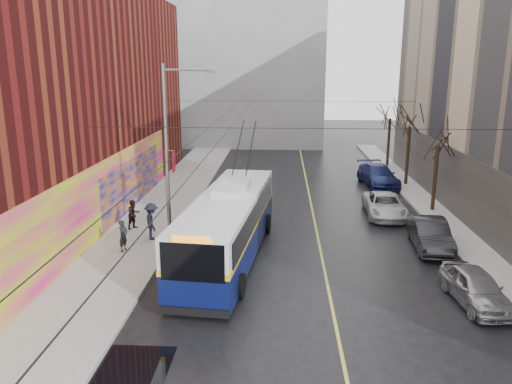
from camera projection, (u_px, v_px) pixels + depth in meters
The scene contains 22 objects.
ground at pixel (294, 347), 16.27m from camera, with size 140.00×140.00×0.00m, color black.
sidewalk_left at pixel (148, 226), 28.27m from camera, with size 4.00×60.00×0.15m, color gray.
sidewalk_right at pixel (453, 231), 27.41m from camera, with size 2.00×60.00×0.15m, color gray.
lane_line at pixel (314, 219), 29.74m from camera, with size 0.12×50.00×0.01m, color #BFB74C.
building_left at pixel (15, 99), 28.89m from camera, with size 12.11×36.00×14.00m.
building_far at pixel (235, 64), 57.88m from camera, with size 20.50×12.10×18.00m.
streetlight_pole at pixel (169, 149), 25.06m from camera, with size 2.65×0.60×9.00m.
catenary_wires at pixel (247, 112), 29.15m from camera, with size 18.00×60.00×0.22m.
tree_near at pixel (439, 133), 30.07m from camera, with size 3.20×3.20×6.40m.
tree_mid at pixel (411, 116), 36.78m from camera, with size 3.20×3.20×6.68m.
tree_far at pixel (391, 110), 43.58m from camera, with size 3.20×3.20×6.57m.
puddle at pixel (131, 374), 14.85m from camera, with size 2.18×3.06×0.01m, color black.
pigeons_flying at pixel (236, 105), 24.32m from camera, with size 3.60×4.00×0.88m.
trolleybus at pixel (228, 225), 23.38m from camera, with size 3.88×12.60×5.90m.
parked_car_a at pixel (476, 287), 19.06m from camera, with size 1.60×3.98×1.36m, color #9D9DA1.
parked_car_b at pixel (430, 234), 24.84m from camera, with size 1.57×4.51×1.49m, color black.
parked_car_c at pixel (385, 205), 30.23m from camera, with size 2.24×4.86×1.35m, color silver.
parked_car_d at pixel (378, 175), 37.87m from camera, with size 2.21×5.45×1.58m, color navy.
following_car at pixel (236, 192), 32.90m from camera, with size 1.83×4.54×1.55m, color #BABBBF.
pedestrian_a at pixel (123, 236), 24.07m from camera, with size 0.57×0.37×1.56m, color black.
pedestrian_b at pixel (134, 214), 27.40m from camera, with size 0.79×0.62×1.63m, color black.
pedestrian_c at pixel (152, 221), 25.67m from camera, with size 1.25×0.72×1.93m, color black.
Camera 1 is at (-0.49, -14.56, 8.93)m, focal length 35.00 mm.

